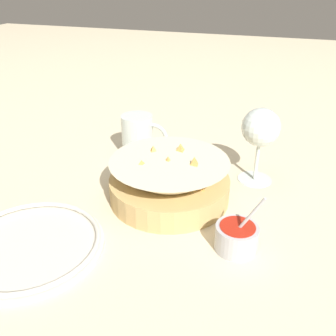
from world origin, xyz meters
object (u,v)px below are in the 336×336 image
at_px(side_plate, 29,244).
at_px(sauce_cup, 237,236).
at_px(beer_mug, 138,137).
at_px(wine_glass, 261,130).
at_px(food_basket, 168,180).

bearing_deg(side_plate, sauce_cup, 18.88).
height_order(sauce_cup, beer_mug, sauce_cup).
relative_size(wine_glass, side_plate, 0.66).
height_order(food_basket, sauce_cup, sauce_cup).
relative_size(sauce_cup, side_plate, 0.43).
height_order(food_basket, side_plate, food_basket).
distance_m(wine_glass, beer_mug, 0.28).
xyz_separation_m(sauce_cup, side_plate, (-0.30, -0.10, -0.02)).
relative_size(sauce_cup, beer_mug, 0.92).
bearing_deg(beer_mug, sauce_cup, -43.40).
relative_size(wine_glass, beer_mug, 1.40).
bearing_deg(food_basket, wine_glass, 39.58).
distance_m(sauce_cup, wine_glass, 0.24).
distance_m(beer_mug, side_plate, 0.36).
height_order(sauce_cup, wine_glass, wine_glass).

